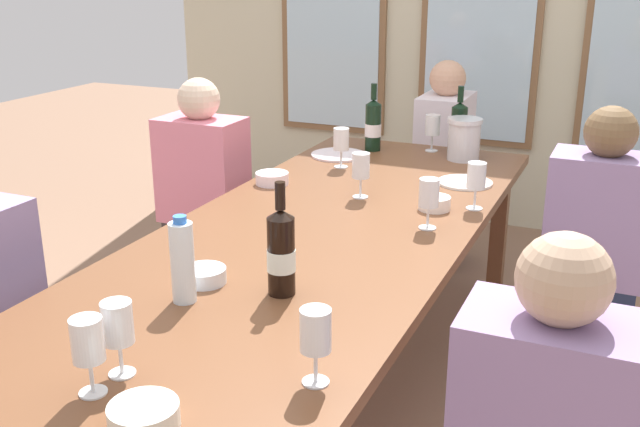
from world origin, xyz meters
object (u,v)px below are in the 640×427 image
at_px(wine_bottle_0, 459,127).
at_px(tasting_bowl_3, 204,275).
at_px(wine_glass_7, 361,167).
at_px(wine_glass_0, 341,141).
at_px(wine_bottle_2, 281,252).
at_px(seated_person_0, 204,204).
at_px(tasting_bowl_1, 434,203).
at_px(wine_glass_3, 433,127).
at_px(wine_glass_2, 88,344).
at_px(tasting_bowl_0, 144,416).
at_px(wine_glass_8, 118,325).
at_px(white_plate_0, 465,182).
at_px(metal_pitcher, 464,139).
at_px(wine_glass_6, 476,177).
at_px(water_bottle, 183,261).
at_px(dining_table, 312,251).
at_px(white_plate_1, 338,155).
at_px(wine_bottle_1, 373,125).
at_px(seated_person_1, 595,258).
at_px(tasting_bowl_2, 272,178).
at_px(wine_glass_5, 316,334).
at_px(wine_glass_1, 429,195).
at_px(seated_person_4, 443,169).

bearing_deg(wine_bottle_0, tasting_bowl_3, -99.27).
bearing_deg(wine_glass_7, wine_glass_0, 121.96).
xyz_separation_m(wine_bottle_2, seated_person_0, (-0.97, 1.13, -0.33)).
height_order(tasting_bowl_1, wine_glass_3, wine_glass_3).
height_order(wine_glass_2, wine_glass_3, same).
xyz_separation_m(tasting_bowl_0, wine_glass_0, (-0.37, 1.92, 0.09)).
relative_size(tasting_bowl_0, wine_glass_8, 0.80).
height_order(white_plate_0, metal_pitcher, metal_pitcher).
bearing_deg(wine_glass_6, white_plate_0, 109.25).
bearing_deg(water_bottle, tasting_bowl_1, 68.31).
height_order(metal_pitcher, wine_glass_3, metal_pitcher).
xyz_separation_m(dining_table, white_plate_1, (-0.31, 0.99, 0.07)).
bearing_deg(wine_bottle_0, wine_glass_3, -164.75).
distance_m(wine_bottle_0, tasting_bowl_0, 2.40).
xyz_separation_m(water_bottle, wine_glass_6, (0.53, 1.08, 0.01)).
xyz_separation_m(wine_bottle_0, wine_bottle_1, (-0.38, -0.13, 0.00)).
relative_size(metal_pitcher, tasting_bowl_0, 1.36).
bearing_deg(wine_bottle_0, white_plate_1, -148.71).
bearing_deg(tasting_bowl_0, seated_person_0, 119.27).
bearing_deg(water_bottle, wine_glass_0, 95.17).
relative_size(wine_bottle_1, seated_person_1, 0.29).
xyz_separation_m(tasting_bowl_3, wine_glass_8, (0.10, -0.49, 0.10)).
bearing_deg(wine_glass_8, tasting_bowl_2, 104.42).
distance_m(white_plate_0, wine_glass_6, 0.34).
relative_size(wine_bottle_1, tasting_bowl_1, 2.73).
xyz_separation_m(tasting_bowl_2, wine_glass_7, (0.39, -0.02, 0.10)).
relative_size(wine_glass_0, wine_glass_5, 1.00).
distance_m(wine_glass_5, wine_glass_8, 0.43).
height_order(wine_glass_1, seated_person_1, seated_person_1).
height_order(wine_bottle_0, tasting_bowl_2, wine_bottle_0).
height_order(wine_glass_1, wine_glass_3, same).
xyz_separation_m(water_bottle, wine_glass_5, (0.48, -0.23, 0.00)).
distance_m(tasting_bowl_3, seated_person_0, 1.40).
relative_size(wine_bottle_0, wine_glass_7, 1.79).
bearing_deg(wine_glass_6, wine_glass_2, -106.72).
relative_size(metal_pitcher, seated_person_0, 0.17).
bearing_deg(wine_glass_3, tasting_bowl_0, -87.82).
bearing_deg(tasting_bowl_3, wine_bottle_2, 5.90).
xyz_separation_m(wine_bottle_2, wine_glass_0, (-0.34, 1.27, -0.00)).
relative_size(white_plate_0, metal_pitcher, 1.16).
height_order(white_plate_1, wine_glass_3, wine_glass_3).
height_order(white_plate_0, water_bottle, water_bottle).
distance_m(white_plate_1, seated_person_1, 1.22).
relative_size(wine_glass_1, seated_person_1, 0.16).
bearing_deg(seated_person_4, tasting_bowl_3, -92.99).
distance_m(wine_glass_2, seated_person_0, 1.95).
distance_m(tasting_bowl_1, tasting_bowl_3, 0.98).
distance_m(dining_table, tasting_bowl_2, 0.61).
height_order(tasting_bowl_0, wine_glass_2, wine_glass_2).
bearing_deg(wine_glass_2, wine_glass_0, 96.16).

